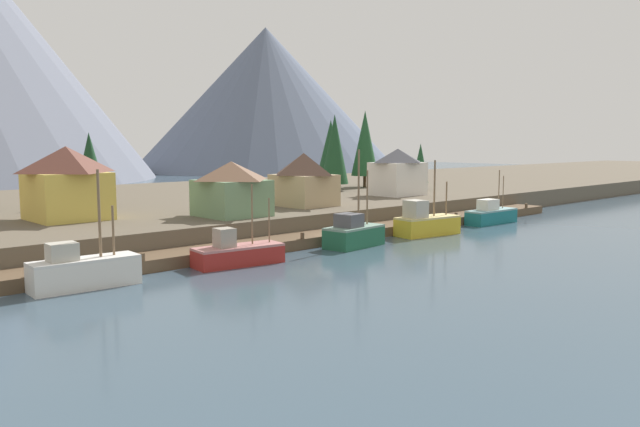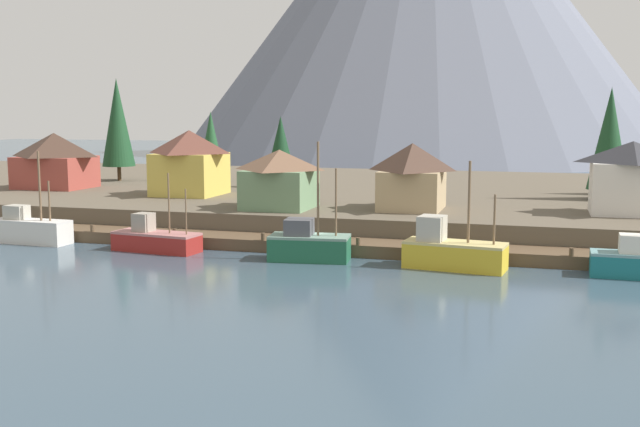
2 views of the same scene
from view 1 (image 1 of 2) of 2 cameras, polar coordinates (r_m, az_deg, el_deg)
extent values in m
cube|color=#384C5B|center=(77.27, -9.02, -1.38)|extent=(400.00, 400.00, 1.00)
cube|color=brown|center=(63.08, 0.09, -2.16)|extent=(80.00, 4.00, 1.00)
cylinder|color=brown|center=(47.16, -24.22, -5.36)|extent=(0.36, 0.36, 1.60)
cylinder|color=brown|center=(50.18, -15.52, -4.32)|extent=(0.36, 0.36, 1.60)
cylinder|color=brown|center=(54.22, -7.97, -3.35)|extent=(0.36, 0.36, 1.60)
cylinder|color=brown|center=(59.07, -1.58, -2.47)|extent=(0.36, 0.36, 1.60)
cylinder|color=brown|center=(64.55, 3.78, -1.71)|extent=(0.36, 0.36, 1.60)
cylinder|color=brown|center=(70.51, 8.27, -1.06)|extent=(0.36, 0.36, 1.60)
cylinder|color=brown|center=(76.85, 12.03, -0.51)|extent=(0.36, 0.36, 1.60)
cylinder|color=brown|center=(83.47, 15.21, -0.05)|extent=(0.36, 0.36, 1.60)
cylinder|color=brown|center=(90.31, 17.91, 0.35)|extent=(0.36, 0.36, 1.60)
cube|color=brown|center=(87.24, -13.42, 0.58)|extent=(400.00, 56.00, 2.50)
cone|color=slate|center=(224.31, -4.82, 10.14)|extent=(91.06, 91.06, 48.33)
cube|color=silver|center=(46.63, -20.22, -5.15)|extent=(7.31, 2.59, 1.86)
cube|color=silver|center=(46.44, -20.27, -3.90)|extent=(7.31, 2.59, 0.20)
cube|color=#B2AD9E|center=(45.86, -22.02, -3.20)|extent=(1.91, 1.55, 1.22)
cylinder|color=brown|center=(46.39, -19.10, 0.03)|extent=(0.19, 0.19, 6.03)
cylinder|color=brown|center=(46.88, -17.97, -1.44)|extent=(0.16, 0.16, 3.48)
cube|color=maroon|center=(52.25, -7.28, -3.82)|extent=(7.61, 3.36, 1.40)
cube|color=#AD6C6A|center=(52.11, -7.30, -2.96)|extent=(7.61, 3.36, 0.20)
cube|color=gray|center=(51.40, -8.52, -2.14)|extent=(1.57, 1.67, 1.51)
cylinder|color=brown|center=(52.38, -6.08, -0.06)|extent=(0.14, 0.14, 4.92)
cylinder|color=brown|center=(53.28, -4.56, -0.60)|extent=(0.12, 0.12, 3.70)
cube|color=#1E5B3D|center=(60.67, 3.06, -2.15)|extent=(6.44, 3.58, 1.78)
cube|color=gray|center=(60.52, 3.06, -1.23)|extent=(6.44, 3.58, 0.20)
cube|color=#4C4C51|center=(59.79, 2.59, -0.61)|extent=(2.31, 2.34, 1.26)
cylinder|color=brown|center=(60.67, 3.47, 2.31)|extent=(0.19, 0.19, 7.22)
cylinder|color=brown|center=(61.87, 4.24, 1.45)|extent=(0.16, 0.16, 5.20)
cube|color=gold|center=(69.01, 9.56, -1.16)|extent=(7.60, 3.64, 1.80)
cube|color=tan|center=(68.89, 9.58, -0.34)|extent=(7.60, 3.64, 0.20)
cube|color=#B2AD9E|center=(67.54, 8.53, 0.41)|extent=(2.07, 2.31, 1.82)
cylinder|color=brown|center=(69.26, 10.18, 2.24)|extent=(0.20, 0.20, 5.95)
cylinder|color=brown|center=(70.68, 11.21, 1.36)|extent=(0.17, 0.17, 3.62)
cube|color=#196B70|center=(80.15, 15.04, -0.33)|extent=(7.76, 2.52, 1.52)
cube|color=#679496|center=(80.06, 15.05, 0.28)|extent=(7.76, 2.52, 0.20)
cube|color=silver|center=(79.34, 14.76, 0.77)|extent=(2.49, 1.67, 1.29)
cylinder|color=brown|center=(81.05, 15.67, 2.09)|extent=(0.13, 0.13, 4.73)
cylinder|color=brown|center=(81.86, 16.02, 1.86)|extent=(0.11, 0.11, 4.01)
cube|color=tan|center=(74.00, -1.45, 2.09)|extent=(5.50, 6.59, 3.62)
pyramid|color=#422D23|center=(73.82, -1.46, 4.46)|extent=(5.77, 6.92, 2.49)
cube|color=silver|center=(88.90, 6.92, 3.09)|extent=(6.69, 5.31, 4.53)
pyramid|color=#2D2D33|center=(88.76, 6.95, 5.16)|extent=(7.02, 5.57, 1.88)
cube|color=gold|center=(65.60, -21.59, 1.46)|extent=(6.57, 6.91, 4.52)
pyramid|color=brown|center=(65.41, -21.72, 4.51)|extent=(6.89, 7.25, 2.48)
cube|color=#6B8E66|center=(64.55, -7.88, 1.38)|extent=(5.96, 6.27, 3.62)
pyramid|color=brown|center=(64.36, -7.92, 3.81)|extent=(6.26, 6.59, 1.85)
cylinder|color=#4C3823|center=(103.84, 0.96, 2.91)|extent=(0.50, 0.50, 1.93)
cone|color=#194223|center=(103.64, 0.97, 5.90)|extent=(4.42, 4.42, 8.89)
cylinder|color=#4C3823|center=(77.96, -19.73, 1.30)|extent=(0.50, 0.50, 1.89)
cone|color=#14381E|center=(77.71, -19.85, 4.41)|extent=(3.24, 3.24, 6.58)
cylinder|color=#4C3823|center=(96.04, 1.31, 2.36)|extent=(0.50, 0.50, 1.07)
cone|color=#194223|center=(95.79, 1.32, 5.78)|extent=(4.15, 4.15, 10.39)
cylinder|color=#4C3823|center=(100.59, 8.91, 2.45)|extent=(0.50, 0.50, 1.02)
cone|color=#194223|center=(100.40, 8.94, 4.47)|extent=(2.57, 2.57, 6.07)
cylinder|color=#4C3823|center=(104.12, 4.00, 2.89)|extent=(0.50, 0.50, 1.86)
cone|color=#1E4C28|center=(103.91, 4.03, 6.28)|extent=(4.40, 4.40, 10.46)
camera|label=2|loc=(61.37, 59.84, 4.56)|focal=42.27mm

